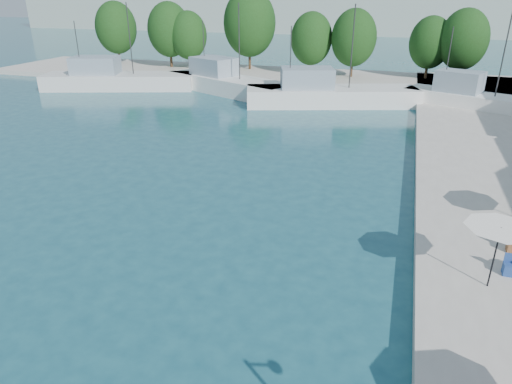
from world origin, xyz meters
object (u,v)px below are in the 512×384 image
(umbrella_white, at_px, (500,234))
(trawler_01, at_px, (116,80))
(trawler_02, at_px, (227,83))
(trawler_03, at_px, (327,95))
(trawler_04, at_px, (474,101))

(umbrella_white, bearing_deg, trawler_01, 139.63)
(trawler_02, relative_size, trawler_03, 0.98)
(trawler_03, bearing_deg, trawler_01, 159.39)
(trawler_01, relative_size, umbrella_white, 7.26)
(trawler_01, distance_m, trawler_03, 26.04)
(trawler_04, distance_m, umbrella_white, 32.39)
(trawler_03, height_order, trawler_04, same)
(trawler_03, relative_size, umbrella_white, 7.12)
(umbrella_white, bearing_deg, trawler_04, 85.26)
(trawler_03, height_order, umbrella_white, trawler_03)
(trawler_04, height_order, umbrella_white, trawler_04)
(trawler_02, height_order, trawler_03, same)
(trawler_02, bearing_deg, umbrella_white, -28.91)
(trawler_03, bearing_deg, trawler_02, 147.43)
(trawler_01, xyz_separation_m, trawler_03, (26.02, -0.92, 0.00))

